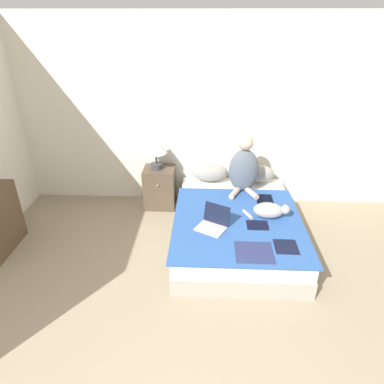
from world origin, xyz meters
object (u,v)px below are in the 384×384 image
(bed, at_px, (236,226))
(cat_tabby, at_px, (270,210))
(pillow_far, at_px, (256,173))
(table_lamp, at_px, (156,147))
(laptop_open, at_px, (213,223))
(nightstand, at_px, (160,187))
(person_sitting, at_px, (244,168))
(pillow_near, at_px, (210,173))

(bed, distance_m, cat_tabby, 0.48)
(pillow_far, distance_m, table_lamp, 1.44)
(laptop_open, relative_size, nightstand, 0.69)
(cat_tabby, height_order, laptop_open, laptop_open)
(person_sitting, height_order, table_lamp, person_sitting)
(bed, height_order, cat_tabby, cat_tabby)
(bed, xyz_separation_m, pillow_near, (-0.32, 0.86, 0.32))
(nightstand, height_order, table_lamp, table_lamp)
(pillow_far, height_order, cat_tabby, pillow_far)
(cat_tabby, bearing_deg, person_sitting, 114.79)
(table_lamp, bearing_deg, nightstand, -4.34)
(pillow_near, relative_size, cat_tabby, 0.95)
(laptop_open, bearing_deg, nightstand, 151.66)
(pillow_near, distance_m, nightstand, 0.75)
(bed, relative_size, nightstand, 3.44)
(laptop_open, bearing_deg, pillow_near, 120.13)
(cat_tabby, bearing_deg, pillow_near, 129.85)
(person_sitting, relative_size, table_lamp, 1.68)
(pillow_near, relative_size, laptop_open, 1.26)
(bed, bearing_deg, pillow_far, 69.51)
(bed, xyz_separation_m, pillow_far, (0.32, 0.86, 0.32))
(bed, xyz_separation_m, laptop_open, (-0.29, -0.33, 0.25))
(person_sitting, distance_m, cat_tabby, 0.75)
(pillow_far, xyz_separation_m, nightstand, (-1.36, -0.05, -0.23))
(pillow_far, height_order, laptop_open, pillow_far)
(pillow_far, xyz_separation_m, person_sitting, (-0.21, -0.28, 0.20))
(pillow_far, height_order, person_sitting, person_sitting)
(bed, xyz_separation_m, table_lamp, (-1.06, 0.82, 0.71))
(pillow_far, distance_m, cat_tabby, 0.95)
(pillow_far, relative_size, person_sitting, 0.66)
(nightstand, distance_m, table_lamp, 0.61)
(bed, bearing_deg, nightstand, 141.83)
(table_lamp, bearing_deg, pillow_far, 1.86)
(cat_tabby, distance_m, nightstand, 1.68)
(laptop_open, bearing_deg, table_lamp, 152.66)
(pillow_near, relative_size, nightstand, 0.87)
(bed, bearing_deg, cat_tabby, -14.11)
(pillow_near, height_order, table_lamp, table_lamp)
(laptop_open, distance_m, table_lamp, 1.46)
(bed, bearing_deg, person_sitting, 79.09)
(pillow_far, distance_m, person_sitting, 0.41)
(cat_tabby, relative_size, table_lamp, 1.16)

